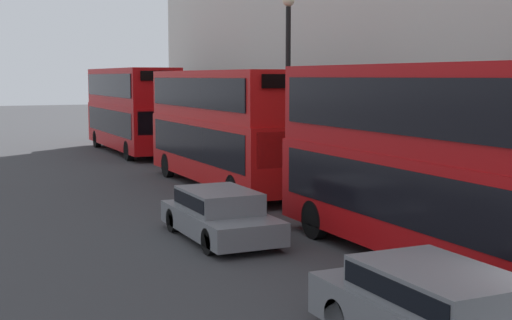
# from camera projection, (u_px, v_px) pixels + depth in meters

# --- Properties ---
(bus_leading) EXTENTS (2.59, 10.60, 4.44)m
(bus_leading) POSITION_uv_depth(u_px,v_px,m) (447.00, 157.00, 15.27)
(bus_leading) COLOR #B20C0F
(bus_leading) RESTS_ON ground
(bus_second_in_queue) EXTENTS (2.59, 10.31, 4.38)m
(bus_second_in_queue) POSITION_uv_depth(u_px,v_px,m) (225.00, 123.00, 26.62)
(bus_second_in_queue) COLOR red
(bus_second_in_queue) RESTS_ON ground
(bus_third_in_queue) EXTENTS (2.59, 10.51, 4.59)m
(bus_third_in_queue) POSITION_uv_depth(u_px,v_px,m) (131.00, 107.00, 38.86)
(bus_third_in_queue) COLOR #B20C0F
(bus_third_in_queue) RESTS_ON ground
(car_dark_sedan) EXTENTS (1.89, 4.72, 1.38)m
(car_dark_sedan) POSITION_uv_depth(u_px,v_px,m) (442.00, 313.00, 10.39)
(car_dark_sedan) COLOR slate
(car_dark_sedan) RESTS_ON ground
(car_hatchback) EXTENTS (1.84, 4.27, 1.28)m
(car_hatchback) POSITION_uv_depth(u_px,v_px,m) (220.00, 213.00, 18.28)
(car_hatchback) COLOR slate
(car_hatchback) RESTS_ON ground
(street_lamp) EXTENTS (0.44, 0.44, 7.05)m
(street_lamp) POSITION_uv_depth(u_px,v_px,m) (288.00, 72.00, 25.30)
(street_lamp) COLOR black
(street_lamp) RESTS_ON ground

